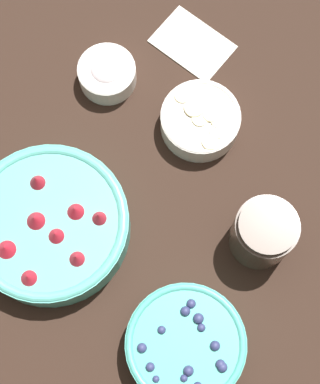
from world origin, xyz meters
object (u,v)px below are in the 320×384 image
object	(u,v)px
jar_chocolate	(263,233)
bowl_cream	(107,73)
bowl_strawberries	(50,225)
bowl_blueberries	(185,345)
bowl_bananas	(200,120)

from	to	relation	value
jar_chocolate	bowl_cream	bearing A→B (deg)	-8.11
jar_chocolate	bowl_strawberries	bearing A→B (deg)	37.84
bowl_strawberries	jar_chocolate	world-z (taller)	jar_chocolate
bowl_blueberries	jar_chocolate	distance (m)	0.20
bowl_cream	jar_chocolate	distance (m)	0.37
bowl_blueberries	bowl_cream	bearing A→B (deg)	-33.41
bowl_strawberries	bowl_cream	world-z (taller)	bowl_strawberries
bowl_blueberries	bowl_bananas	xyz separation A→B (m)	(0.21, -0.29, -0.01)
bowl_bananas	bowl_blueberries	bearing A→B (deg)	126.16
jar_chocolate	bowl_bananas	bearing A→B (deg)	-24.39
bowl_strawberries	bowl_bananas	size ratio (longest dim) A/B	1.90
bowl_blueberries	bowl_cream	distance (m)	0.46
bowl_strawberries	bowl_bananas	xyz separation A→B (m)	(-0.06, -0.29, -0.01)
bowl_strawberries	jar_chocolate	bearing A→B (deg)	-142.16
bowl_bananas	bowl_strawberries	bearing A→B (deg)	77.72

